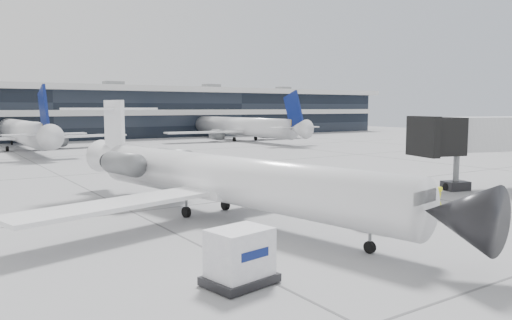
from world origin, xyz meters
TOP-DOWN VIEW (x-y plane):
  - ground at (0.00, 0.00)m, footprint 220.00×220.00m
  - terminal at (0.00, 82.00)m, footprint 170.00×22.00m
  - bg_jet_center at (-8.00, 55.00)m, footprint 32.00×40.00m
  - bg_jet_right at (32.00, 55.00)m, footprint 32.00×40.00m
  - regional_jet at (-6.10, -4.14)m, footprint 24.79×30.91m
  - ramp_worker at (4.74, -11.71)m, footprint 0.82×0.71m
  - baggage_tug at (-0.64, -11.58)m, footprint 1.53×2.12m
  - cargo_uld at (-11.16, -14.78)m, footprint 2.84×2.30m
  - traffic_cone at (-2.68, 7.99)m, footprint 0.40×0.40m

SIDE VIEW (x-z plane):
  - ground at x=0.00m, z-range 0.00..0.00m
  - bg_jet_center at x=-8.00m, z-range -4.80..4.80m
  - bg_jet_right at x=32.00m, z-range -4.80..4.80m
  - traffic_cone at x=-2.68m, z-range -0.01..0.49m
  - baggage_tug at x=-0.64m, z-range -0.06..1.16m
  - ramp_worker at x=4.74m, z-range 0.00..1.90m
  - cargo_uld at x=-11.16m, z-range 0.01..2.09m
  - regional_jet at x=-6.10m, z-range -1.14..6.03m
  - terminal at x=0.00m, z-range 0.00..10.00m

